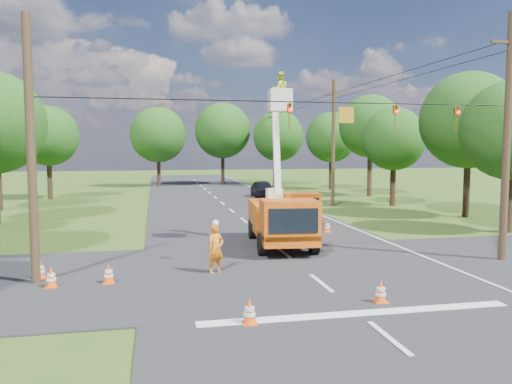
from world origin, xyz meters
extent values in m
plane|color=#305319|center=(0.00, 20.00, 0.00)|extent=(140.00, 140.00, 0.00)
cube|color=black|center=(0.00, 20.00, 0.00)|extent=(12.00, 100.00, 0.06)
cube|color=black|center=(0.00, 2.00, 0.00)|extent=(56.00, 10.00, 0.07)
cube|color=silver|center=(0.00, -3.20, 0.00)|extent=(9.00, 0.45, 0.02)
cube|color=silver|center=(5.60, 20.00, 0.00)|extent=(0.12, 90.00, 0.02)
cube|color=orange|center=(0.29, 6.71, 0.77)|extent=(2.94, 6.64, 0.48)
cube|color=orange|center=(0.08, 4.41, 1.61)|extent=(2.52, 2.03, 1.61)
cube|color=black|center=(0.00, 3.50, 1.67)|extent=(2.04, 0.25, 1.02)
cube|color=orange|center=(0.37, 7.57, 1.45)|extent=(2.88, 4.19, 1.07)
cylinder|color=black|center=(-1.02, 4.78, 0.49)|extent=(0.43, 1.02, 0.99)
cylinder|color=black|center=(1.23, 4.58, 0.49)|extent=(0.43, 1.02, 0.99)
cylinder|color=black|center=(-0.64, 8.85, 0.49)|extent=(0.43, 1.02, 0.99)
cylinder|color=black|center=(1.60, 8.64, 0.49)|extent=(0.43, 1.02, 0.99)
cube|color=silver|center=(0.48, 8.74, 2.26)|extent=(0.88, 0.88, 0.59)
cube|color=silver|center=(0.43, 8.16, 4.62)|extent=(0.43, 1.46, 4.66)
cube|color=silver|center=(0.32, 7.03, 6.82)|extent=(1.11, 1.11, 1.02)
imported|color=#C6E526|center=(0.32, 7.03, 7.29)|extent=(0.89, 0.73, 1.69)
cube|color=orange|center=(2.96, 13.29, 0.66)|extent=(2.78, 5.74, 0.41)
cube|color=orange|center=(2.68, 11.33, 1.38)|extent=(2.22, 1.83, 1.38)
cube|color=black|center=(2.57, 10.56, 1.42)|extent=(1.73, 0.30, 0.87)
cube|color=orange|center=(3.07, 14.02, 1.24)|extent=(2.62, 3.67, 0.92)
cylinder|color=black|center=(1.76, 11.70, 0.42)|extent=(0.41, 0.88, 0.84)
cylinder|color=black|center=(3.67, 11.43, 0.42)|extent=(0.41, 0.88, 0.84)
cylinder|color=black|center=(2.25, 15.15, 0.42)|extent=(0.41, 0.88, 0.84)
cylinder|color=black|center=(4.16, 14.88, 0.42)|extent=(0.41, 0.88, 0.84)
imported|color=orange|center=(-3.33, 2.16, 0.93)|extent=(0.81, 0.72, 1.85)
imported|color=black|center=(4.44, 29.78, 0.79)|extent=(2.09, 4.74, 1.59)
cone|color=#FF540D|center=(-3.11, -3.35, 0.38)|extent=(0.36, 0.36, 0.70)
cube|color=#FF540D|center=(-3.11, -3.35, 0.04)|extent=(0.38, 0.38, 0.04)
cylinder|color=white|center=(-3.11, -3.35, 0.44)|extent=(0.26, 0.26, 0.09)
cylinder|color=white|center=(-3.11, -3.35, 0.29)|extent=(0.31, 0.31, 0.09)
cone|color=#FF540D|center=(1.05, -2.35, 0.38)|extent=(0.36, 0.36, 0.70)
cube|color=#FF540D|center=(1.05, -2.35, 0.04)|extent=(0.38, 0.38, 0.04)
cylinder|color=white|center=(1.05, -2.35, 0.44)|extent=(0.26, 0.26, 0.09)
cylinder|color=white|center=(1.05, -2.35, 0.29)|extent=(0.31, 0.31, 0.09)
cone|color=#FF540D|center=(0.51, 7.26, 0.38)|extent=(0.36, 0.36, 0.70)
cube|color=#FF540D|center=(0.51, 7.26, 0.04)|extent=(0.38, 0.38, 0.04)
cylinder|color=white|center=(0.51, 7.26, 0.44)|extent=(0.26, 0.26, 0.09)
cylinder|color=white|center=(0.51, 7.26, 0.29)|extent=(0.31, 0.31, 0.09)
cone|color=#FF540D|center=(3.71, 9.83, 0.38)|extent=(0.36, 0.36, 0.70)
cube|color=#FF540D|center=(3.71, 9.83, 0.04)|extent=(0.38, 0.38, 0.04)
cylinder|color=white|center=(3.71, 9.83, 0.44)|extent=(0.26, 0.26, 0.09)
cylinder|color=white|center=(3.71, 9.83, 0.29)|extent=(0.31, 0.31, 0.09)
cone|color=#FF540D|center=(-7.07, 1.47, 0.38)|extent=(0.36, 0.36, 0.70)
cube|color=#FF540D|center=(-7.07, 1.47, 0.04)|extent=(0.38, 0.38, 0.04)
cylinder|color=white|center=(-7.07, 1.47, 0.44)|extent=(0.26, 0.26, 0.09)
cylinder|color=white|center=(-7.07, 1.47, 0.29)|extent=(0.31, 0.31, 0.09)
cone|color=#FF540D|center=(-8.89, 1.34, 0.38)|extent=(0.36, 0.36, 0.70)
cube|color=#FF540D|center=(-8.89, 1.34, 0.04)|extent=(0.38, 0.38, 0.04)
cylinder|color=white|center=(-8.89, 1.34, 0.44)|extent=(0.26, 0.26, 0.09)
cylinder|color=white|center=(-8.89, 1.34, 0.29)|extent=(0.31, 0.31, 0.09)
cone|color=#FF540D|center=(-9.48, 2.57, 0.38)|extent=(0.36, 0.36, 0.70)
cube|color=#FF540D|center=(-9.48, 2.57, 0.04)|extent=(0.38, 0.38, 0.04)
cylinder|color=white|center=(-9.48, 2.57, 0.44)|extent=(0.26, 0.26, 0.09)
cylinder|color=white|center=(-9.48, 2.57, 0.29)|extent=(0.31, 0.31, 0.09)
cone|color=#FF540D|center=(3.84, 16.92, 0.38)|extent=(0.36, 0.36, 0.70)
cube|color=#FF540D|center=(3.84, 16.92, 0.04)|extent=(0.38, 0.38, 0.04)
cylinder|color=white|center=(3.84, 16.92, 0.44)|extent=(0.26, 0.26, 0.09)
cylinder|color=white|center=(3.84, 16.92, 0.29)|extent=(0.31, 0.31, 0.09)
cylinder|color=#4C3823|center=(8.50, 2.00, 5.00)|extent=(0.30, 0.30, 10.00)
cube|color=#4C3823|center=(8.50, 2.00, 8.80)|extent=(1.80, 0.12, 0.12)
cylinder|color=#4C3823|center=(8.50, 22.00, 5.00)|extent=(0.30, 0.30, 10.00)
cube|color=#4C3823|center=(8.50, 22.00, 8.80)|extent=(1.80, 0.12, 0.12)
cylinder|color=#4C3823|center=(8.50, 42.00, 5.00)|extent=(0.30, 0.30, 10.00)
cube|color=#4C3823|center=(8.50, 42.00, 8.80)|extent=(1.80, 0.12, 0.12)
cylinder|color=#4C3823|center=(-9.50, 2.00, 4.50)|extent=(0.30, 0.30, 9.00)
cylinder|color=black|center=(-0.50, 2.00, 6.30)|extent=(18.00, 0.04, 0.04)
cube|color=#AC7A14|center=(1.60, 2.00, 5.85)|extent=(0.60, 0.05, 0.60)
imported|color=#AC7A14|center=(-0.60, 2.00, 5.75)|extent=(0.16, 0.20, 1.00)
sphere|color=#FF0C0C|center=(-0.60, 1.88, 6.00)|extent=(0.14, 0.14, 0.14)
imported|color=#AC7A14|center=(3.60, 2.00, 5.75)|extent=(0.16, 0.20, 1.00)
sphere|color=#FF0C0C|center=(3.60, 1.88, 6.00)|extent=(0.14, 0.14, 0.14)
imported|color=#AC7A14|center=(6.20, 2.00, 5.75)|extent=(0.16, 0.20, 1.00)
sphere|color=#FF0C0C|center=(6.20, 1.88, 6.00)|extent=(0.14, 0.14, 0.14)
cylinder|color=#382616|center=(-14.80, 32.00, 2.02)|extent=(0.44, 0.44, 4.05)
sphere|color=#1A3D10|center=(-14.80, 32.00, 5.70)|extent=(5.40, 5.40, 5.40)
cylinder|color=#382616|center=(13.50, 8.00, 1.98)|extent=(0.44, 0.44, 3.96)
sphere|color=#1A3D10|center=(13.50, 8.00, 5.58)|extent=(5.40, 5.40, 5.40)
cylinder|color=#382616|center=(15.00, 14.00, 2.29)|extent=(0.44, 0.44, 4.58)
sphere|color=#1A3D10|center=(15.00, 14.00, 6.45)|extent=(6.40, 6.40, 6.40)
cylinder|color=#382616|center=(13.20, 21.00, 1.89)|extent=(0.44, 0.44, 3.78)
sphere|color=#1A3D10|center=(13.20, 21.00, 5.33)|extent=(5.00, 5.00, 5.00)
cylinder|color=#382616|center=(14.80, 29.00, 2.38)|extent=(0.44, 0.44, 4.75)
sphere|color=#1A3D10|center=(14.80, 29.00, 6.70)|extent=(6.00, 6.00, 6.00)
cylinder|color=#382616|center=(13.80, 37.00, 2.07)|extent=(0.44, 0.44, 4.14)
sphere|color=#1A3D10|center=(13.80, 37.00, 5.83)|extent=(5.60, 5.60, 5.60)
cylinder|color=#382616|center=(-5.00, 45.00, 2.20)|extent=(0.44, 0.44, 4.40)
sphere|color=#1A3D10|center=(-5.00, 45.00, 6.20)|extent=(6.60, 6.60, 6.60)
cylinder|color=#382616|center=(3.00, 47.00, 2.42)|extent=(0.44, 0.44, 4.84)
sphere|color=#1A3D10|center=(3.00, 47.00, 6.82)|extent=(7.00, 7.00, 7.00)
cylinder|color=#382616|center=(9.50, 44.00, 2.16)|extent=(0.44, 0.44, 4.31)
sphere|color=#1A3D10|center=(9.50, 44.00, 6.08)|extent=(6.20, 6.20, 6.20)
camera|label=1|loc=(-5.47, -15.80, 4.61)|focal=35.00mm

